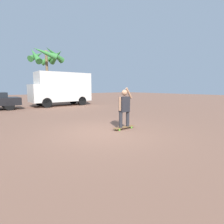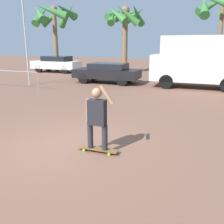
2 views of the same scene
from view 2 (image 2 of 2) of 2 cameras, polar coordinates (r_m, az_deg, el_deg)
ground_plane at (r=6.80m, az=-9.91°, el=-7.43°), size 80.00×80.00×0.00m
skateboard at (r=6.27m, az=-3.30°, el=-8.46°), size 1.04×0.22×0.09m
person_skateboarder at (r=5.97m, az=-3.44°, el=-0.70°), size 0.71×0.24×1.61m
camper_van at (r=15.90m, az=19.55°, el=11.10°), size 5.40×2.06×3.05m
parked_car_black at (r=17.09m, az=-1.10°, el=9.11°), size 4.41×1.88×1.33m
parked_car_white at (r=24.17m, az=-12.64°, el=10.76°), size 4.48×1.81×1.48m
palm_tree_near_van at (r=23.10m, az=24.10°, el=21.41°), size 4.44×4.49×6.70m
palm_tree_center_background at (r=22.76m, az=2.83°, el=20.53°), size 3.40×3.59×5.83m
palm_tree_far_left at (r=24.82m, az=-13.28°, el=20.57°), size 4.06×4.31×6.22m
flagpole at (r=17.06m, az=-19.36°, el=19.58°), size 0.97×0.12×7.32m
plaza_railing_segment at (r=16.35m, az=-23.80°, el=8.19°), size 5.06×0.05×1.08m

